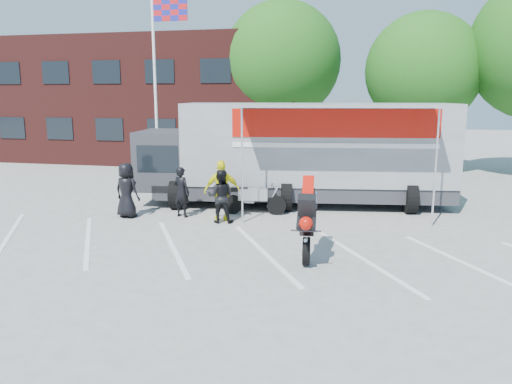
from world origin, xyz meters
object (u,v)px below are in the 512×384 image
at_px(tree_left, 282,61).
at_px(spectator_leather_b, 182,192).
at_px(spectator_leather_c, 220,196).
at_px(transporter_truck, 301,204).
at_px(stunt_bike_rider, 307,256).
at_px(tree_mid, 423,71).
at_px(flagpole, 160,65).
at_px(spectator_hivis, 222,191).
at_px(spectator_leather_a, 127,190).
at_px(parked_motorcycle, 255,214).

distance_m(tree_left, spectator_leather_b, 12.94).
relative_size(spectator_leather_b, spectator_leather_c, 0.99).
height_order(transporter_truck, spectator_leather_c, transporter_truck).
bearing_deg(stunt_bike_rider, transporter_truck, 94.43).
bearing_deg(tree_mid, transporter_truck, -119.04).
relative_size(flagpole, spectator_hivis, 4.28).
bearing_deg(transporter_truck, tree_mid, 53.09).
distance_m(tree_left, spectator_leather_c, 13.29).
xyz_separation_m(stunt_bike_rider, spectator_leather_a, (-6.03, 2.63, 0.87)).
xyz_separation_m(tree_mid, spectator_leather_b, (-8.08, -10.99, -4.14)).
bearing_deg(tree_left, tree_mid, -8.13).
height_order(spectator_leather_c, spectator_hivis, spectator_hivis).
xyz_separation_m(parked_motorcycle, spectator_leather_c, (-0.77, -1.25, 0.81)).
bearing_deg(tree_mid, spectator_leather_b, -126.35).
height_order(tree_left, tree_mid, tree_left).
distance_m(flagpole, spectator_hivis, 8.71).
distance_m(stunt_bike_rider, spectator_hivis, 4.25).
bearing_deg(tree_left, spectator_leather_a, -102.45).
bearing_deg(tree_mid, spectator_leather_a, -130.45).
bearing_deg(tree_mid, tree_left, 171.87).
distance_m(tree_mid, spectator_leather_c, 13.85).
height_order(flagpole, spectator_leather_b, flagpole).
relative_size(tree_left, stunt_bike_rider, 4.04).
bearing_deg(spectator_leather_b, flagpole, -43.23).
relative_size(spectator_leather_c, spectator_hivis, 0.86).
distance_m(transporter_truck, stunt_bike_rider, 5.80).
bearing_deg(spectator_hivis, spectator_leather_b, -29.84).
bearing_deg(tree_mid, stunt_bike_rider, -104.80).
bearing_deg(tree_mid, parked_motorcycle, -120.22).
bearing_deg(stunt_bike_rider, spectator_leather_c, 133.57).
distance_m(transporter_truck, spectator_leather_a, 6.05).
bearing_deg(parked_motorcycle, spectator_leather_b, 103.55).
relative_size(flagpole, stunt_bike_rider, 3.74).
distance_m(tree_mid, parked_motorcycle, 12.74).
bearing_deg(parked_motorcycle, spectator_leather_c, 140.97).
relative_size(flagpole, tree_mid, 1.04).
xyz_separation_m(flagpole, stunt_bike_rider, (7.53, -9.06, -5.05)).
bearing_deg(spectator_leather_c, flagpole, -62.66).
height_order(parked_motorcycle, spectator_hivis, spectator_hivis).
height_order(tree_mid, spectator_leather_c, tree_mid).
relative_size(tree_left, tree_mid, 1.13).
distance_m(spectator_leather_b, spectator_leather_c, 1.46).
height_order(transporter_truck, parked_motorcycle, transporter_truck).
xyz_separation_m(tree_mid, spectator_hivis, (-6.70, -11.18, -4.01)).
relative_size(tree_left, spectator_leather_a, 4.99).
relative_size(tree_mid, spectator_leather_b, 4.80).
distance_m(tree_left, stunt_bike_rider, 16.38).
bearing_deg(stunt_bike_rider, parked_motorcycle, 114.75).
bearing_deg(flagpole, spectator_leather_b, -62.16).
bearing_deg(tree_left, transporter_truck, -75.70).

